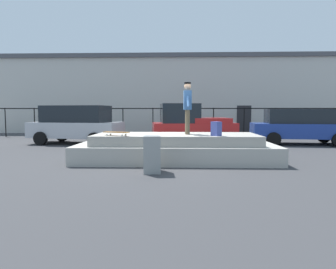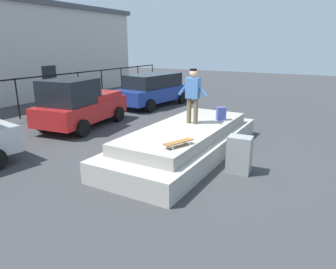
# 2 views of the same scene
# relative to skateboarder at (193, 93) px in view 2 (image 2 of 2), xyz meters

# --- Properties ---
(ground_plane) EXTENTS (60.00, 60.00, 0.00)m
(ground_plane) POSITION_rel_skateboarder_xyz_m (-0.93, -0.10, -1.83)
(ground_plane) COLOR #38383A
(concrete_ledge) EXTENTS (6.37, 2.43, 0.87)m
(concrete_ledge) POSITION_rel_skateboarder_xyz_m (-0.37, 0.01, -1.43)
(concrete_ledge) COLOR #ADA89E
(concrete_ledge) RESTS_ON ground_plane
(skateboarder) EXTENTS (0.25, 0.97, 1.66)m
(skateboarder) POSITION_rel_skateboarder_xyz_m (0.00, 0.00, 0.00)
(skateboarder) COLOR brown
(skateboarder) RESTS_ON concrete_ledge
(skateboard) EXTENTS (0.84, 0.48, 0.12)m
(skateboard) POSITION_rel_skateboarder_xyz_m (-2.18, -0.68, -0.86)
(skateboard) COLOR brown
(skateboard) RESTS_ON concrete_ledge
(backpack) EXTENTS (0.33, 0.34, 0.43)m
(backpack) POSITION_rel_skateboarder_xyz_m (0.85, -0.62, -0.74)
(backpack) COLOR #3F4C99
(backpack) RESTS_ON concrete_ledge
(car_red_pickup_mid) EXTENTS (4.24, 2.44, 1.98)m
(car_red_pickup_mid) POSITION_rel_skateboarder_xyz_m (0.32, 5.10, -0.87)
(car_red_pickup_mid) COLOR #B21E1E
(car_red_pickup_mid) RESTS_ON ground_plane
(car_blue_hatchback_far) EXTENTS (4.75, 2.42, 1.71)m
(car_blue_hatchback_far) POSITION_rel_skateboarder_xyz_m (5.64, 5.00, -0.92)
(car_blue_hatchback_far) COLOR navy
(car_blue_hatchback_far) RESTS_ON ground_plane
(utility_box) EXTENTS (0.49, 0.64, 0.98)m
(utility_box) POSITION_rel_skateboarder_xyz_m (-0.99, -1.83, -1.34)
(utility_box) COLOR gray
(utility_box) RESTS_ON ground_plane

